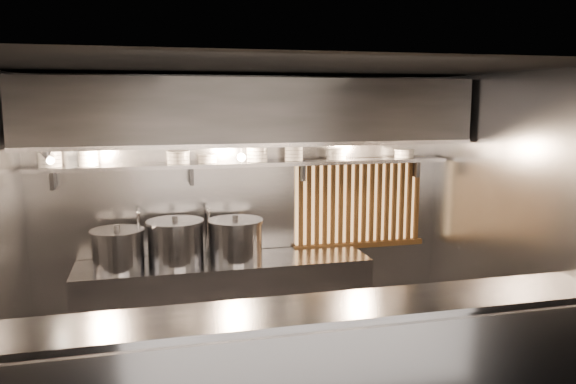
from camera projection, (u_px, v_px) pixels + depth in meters
name	position (u px, v px, depth m)	size (l,w,h in m)	color
ceiling	(277.00, 67.00, 4.49)	(4.50, 4.50, 0.00)	black
wall_back	(247.00, 205.00, 6.15)	(4.50, 4.50, 0.00)	gray
wall_right	(511.00, 223.00, 5.25)	(3.00, 3.00, 0.00)	gray
cooking_bench	(226.00, 302.00, 5.88)	(3.00, 0.70, 0.90)	#939398
bowl_shelf	(249.00, 164.00, 5.90)	(4.40, 0.34, 0.04)	#939398
exhaust_hood	(252.00, 112.00, 5.60)	(4.40, 0.81, 0.65)	#2D2D30
wood_screen	(360.00, 203.00, 6.42)	(1.56, 0.09, 1.04)	#FFBF72
faucet_left	(139.00, 222.00, 5.76)	(0.04, 0.30, 0.50)	silver
faucet_right	(207.00, 218.00, 5.93)	(0.04, 0.30, 0.50)	silver
heat_lamp	(47.00, 154.00, 4.97)	(0.25, 0.35, 0.20)	#939398
pendant_bulb	(241.00, 157.00, 5.75)	(0.09, 0.09, 0.19)	#2D2D30
stock_pot_left	(118.00, 249.00, 5.49)	(0.67, 0.67, 0.43)	#939398
stock_pot_mid	(176.00, 242.00, 5.67)	(0.73, 0.73, 0.48)	#939398
stock_pot_right	(236.00, 239.00, 5.81)	(0.73, 0.73, 0.47)	#939398
bowl_stack_0	(50.00, 158.00, 5.42)	(0.23, 0.23, 0.17)	white
bowl_stack_1	(88.00, 157.00, 5.50)	(0.21, 0.21, 0.17)	white
bowl_stack_2	(178.00, 157.00, 5.71)	(0.24, 0.24, 0.13)	white
bowl_stack_3	(208.00, 158.00, 5.79)	(0.21, 0.21, 0.09)	white
bowl_stack_4	(257.00, 154.00, 5.90)	(0.23, 0.23, 0.17)	white
bowl_stack_5	(294.00, 153.00, 6.00)	(0.21, 0.21, 0.17)	white
bowl_stack_6	(336.00, 153.00, 6.12)	(0.23, 0.23, 0.13)	white
bowl_stack_7	(404.00, 154.00, 6.31)	(0.23, 0.23, 0.09)	white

